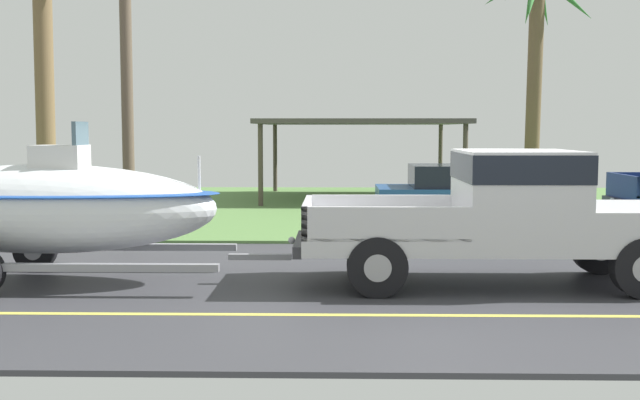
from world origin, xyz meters
TOP-DOWN VIEW (x-y plane):
  - ground at (0.00, 8.38)m, footprint 36.00×22.00m
  - pickup_truck_towing at (0.76, 0.11)m, footprint 5.47×2.02m
  - boat_on_trailer at (-5.91, 0.11)m, footprint 6.29×2.16m
  - parked_sedan_near at (1.41, 7.06)m, footprint 4.55×1.86m
  - carport_awning at (-1.01, 13.55)m, footprint 6.18×5.72m
  - palm_tree_near_left at (4.18, 12.71)m, footprint 3.30×2.96m
  - palm_tree_mid at (-8.41, 7.11)m, footprint 2.48×2.94m
  - utility_pole at (-6.01, 5.13)m, footprint 0.24×1.80m

SIDE VIEW (x-z plane):
  - ground at x=0.00m, z-range -0.07..0.04m
  - parked_sedan_near at x=1.41m, z-range -0.02..1.36m
  - pickup_truck_towing at x=0.76m, z-range 0.10..1.99m
  - boat_on_trailer at x=-5.91m, z-range -0.07..2.22m
  - carport_awning at x=-1.01m, z-range 1.13..3.62m
  - utility_pole at x=-6.01m, z-range 0.15..8.20m
  - palm_tree_mid at x=-8.41m, z-range 1.64..8.56m
  - palm_tree_near_left at x=4.18m, z-range 1.64..8.84m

